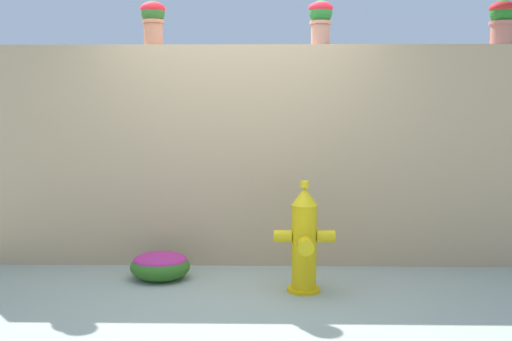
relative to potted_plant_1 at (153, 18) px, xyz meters
The scene contains 7 objects.
ground_plane 2.67m from the potted_plant_1, 52.29° to the right, with size 24.00×24.00×0.00m, color #97A191.
stone_wall 1.52m from the potted_plant_1, ahead, with size 5.64×0.29×2.08m, color tan.
potted_plant_1 is the anchor object (origin of this frame).
potted_plant_2 1.56m from the potted_plant_1, ahead, with size 0.23×0.23×0.41m.
potted_plant_3 3.24m from the potted_plant_1, ahead, with size 0.25×0.25×0.41m.
fire_hydrant 2.51m from the potted_plant_1, 32.83° to the right, with size 0.50×0.40×0.92m.
flower_bush_left 2.28m from the potted_plant_1, 77.39° to the right, with size 0.53×0.48×0.25m.
Camera 1 is at (0.28, -4.69, 1.57)m, focal length 42.26 mm.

